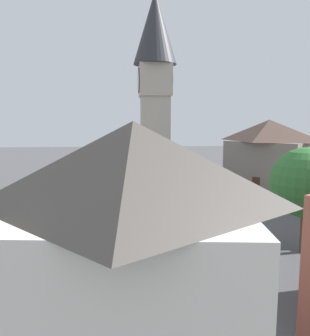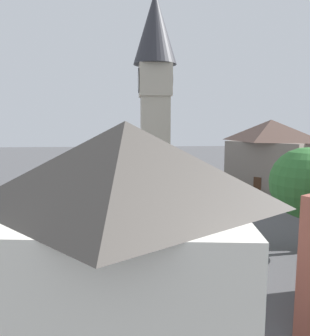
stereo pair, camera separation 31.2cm
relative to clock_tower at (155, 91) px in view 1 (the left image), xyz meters
name	(u,v)px [view 1 (the left image)]	position (x,y,z in m)	size (l,w,h in m)	color
ground_plane	(155,225)	(0.00, 0.00, -12.17)	(200.00, 200.00, 0.00)	#4C4C4F
clock_tower	(155,91)	(0.00, 0.00, 0.00)	(3.78, 3.78, 20.80)	#A59C89
car_blue_kerb	(114,193)	(-10.87, -4.15, -11.40)	(4.42, 3.50, 1.53)	silver
car_silver_kerb	(214,210)	(-1.73, 6.03, -11.40)	(3.27, 4.45, 1.53)	#236B38
car_red_corner	(198,190)	(-12.10, 6.75, -11.40)	(4.20, 4.01, 1.53)	#2D5BB7
car_white_side	(90,283)	(12.47, -4.72, -11.40)	(2.28, 4.33, 1.53)	black
car_black_far	(97,231)	(3.62, -5.03, -11.40)	(4.16, 1.88, 1.53)	#236B38
pedestrian	(97,197)	(-7.56, -5.96, -11.16)	(0.43, 0.42, 1.69)	#706656
tree	(306,183)	(7.53, 10.18, -6.99)	(5.09, 5.09, 7.74)	brown
building_shop_left	(268,154)	(-15.50, 17.49, -7.16)	(12.96, 12.62, 9.81)	slate
building_corner_back	(134,282)	(20.75, -2.50, -7.31)	(6.46, 7.40, 9.54)	silver
lamp_post	(155,170)	(-9.09, 0.80, -8.35)	(0.36, 0.36, 5.82)	black
road_sign	(134,224)	(5.61, -2.11, -10.27)	(0.60, 0.07, 2.80)	gray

